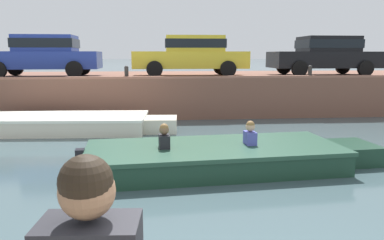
# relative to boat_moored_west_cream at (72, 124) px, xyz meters

# --- Properties ---
(ground_plane) EXTENTS (400.00, 400.00, 0.00)m
(ground_plane) POSITION_rel_boat_moored_west_cream_xyz_m (3.60, -3.91, -0.25)
(ground_plane) COLOR #3D5156
(far_quay_wall) EXTENTS (60.00, 6.00, 1.47)m
(far_quay_wall) POSITION_rel_boat_moored_west_cream_xyz_m (3.60, 4.73, 0.48)
(far_quay_wall) COLOR brown
(far_quay_wall) RESTS_ON ground
(far_wall_coping) EXTENTS (60.00, 0.24, 0.08)m
(far_wall_coping) POSITION_rel_boat_moored_west_cream_xyz_m (3.60, 1.85, 1.26)
(far_wall_coping) COLOR #925F4C
(far_wall_coping) RESTS_ON far_quay_wall
(boat_moored_west_cream) EXTENTS (5.88, 2.21, 0.50)m
(boat_moored_west_cream) POSITION_rel_boat_moored_west_cream_xyz_m (0.00, 0.00, 0.00)
(boat_moored_west_cream) COLOR silver
(boat_moored_west_cream) RESTS_ON ground
(motorboat_passing) EXTENTS (6.22, 2.42, 0.97)m
(motorboat_passing) POSITION_rel_boat_moored_west_cream_xyz_m (3.90, -4.06, -0.00)
(motorboat_passing) COLOR #193828
(motorboat_passing) RESTS_ON ground
(car_leftmost_blue) EXTENTS (4.26, 2.01, 1.54)m
(car_leftmost_blue) POSITION_rel_boat_moored_west_cream_xyz_m (-1.68, 3.44, 2.06)
(car_leftmost_blue) COLOR #233893
(car_leftmost_blue) RESTS_ON far_quay_wall
(car_left_inner_yellow) EXTENTS (4.41, 2.02, 1.54)m
(car_left_inner_yellow) POSITION_rel_boat_moored_west_cream_xyz_m (3.91, 3.44, 2.07)
(car_left_inner_yellow) COLOR yellow
(car_left_inner_yellow) RESTS_ON far_quay_wall
(car_centre_black) EXTENTS (4.23, 2.01, 1.54)m
(car_centre_black) POSITION_rel_boat_moored_west_cream_xyz_m (9.31, 3.44, 2.06)
(car_centre_black) COLOR black
(car_centre_black) RESTS_ON far_quay_wall
(mooring_bollard_mid) EXTENTS (0.15, 0.15, 0.45)m
(mooring_bollard_mid) POSITION_rel_boat_moored_west_cream_xyz_m (1.49, 1.98, 1.46)
(mooring_bollard_mid) COLOR #2D2B28
(mooring_bollard_mid) RESTS_ON far_quay_wall
(mooring_bollard_east) EXTENTS (0.15, 0.15, 0.45)m
(mooring_bollard_east) POSITION_rel_boat_moored_west_cream_xyz_m (8.12, 1.98, 1.46)
(mooring_bollard_east) COLOR #2D2B28
(mooring_bollard_east) RESTS_ON far_quay_wall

